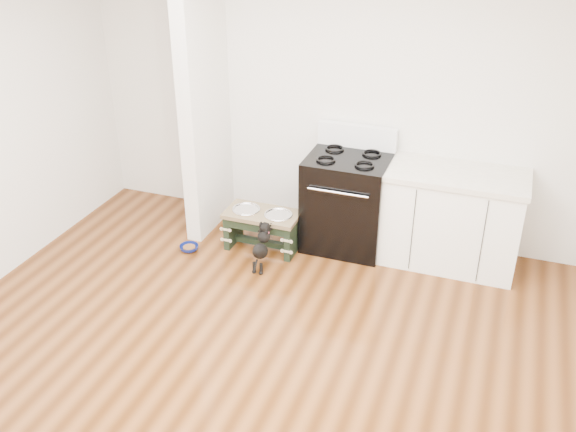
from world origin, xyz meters
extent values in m
plane|color=#45230C|center=(0.00, 0.00, 0.00)|extent=(5.00, 5.00, 0.00)
plane|color=silver|center=(0.00, 2.50, 1.35)|extent=(5.00, 0.00, 5.00)
cube|color=silver|center=(-1.18, 2.10, 1.35)|extent=(0.15, 0.80, 2.70)
cube|color=black|center=(0.25, 2.15, 0.46)|extent=(0.76, 0.65, 0.92)
cube|color=black|center=(0.25, 1.84, 0.40)|extent=(0.58, 0.02, 0.50)
cylinder|color=silver|center=(0.25, 1.80, 0.72)|extent=(0.56, 0.02, 0.02)
cube|color=white|center=(0.25, 2.43, 1.03)|extent=(0.76, 0.08, 0.22)
torus|color=black|center=(0.07, 2.01, 0.93)|extent=(0.18, 0.18, 0.02)
torus|color=black|center=(0.43, 2.01, 0.93)|extent=(0.18, 0.18, 0.02)
torus|color=black|center=(0.07, 2.29, 0.93)|extent=(0.18, 0.18, 0.02)
torus|color=black|center=(0.43, 2.29, 0.93)|extent=(0.18, 0.18, 0.02)
cube|color=white|center=(1.23, 2.18, 0.43)|extent=(1.20, 0.60, 0.86)
cube|color=beige|center=(1.23, 2.18, 0.89)|extent=(1.24, 0.64, 0.05)
cube|color=black|center=(1.23, 1.92, 0.05)|extent=(1.20, 0.06, 0.10)
cube|color=black|center=(-0.79, 1.81, 0.17)|extent=(0.06, 0.34, 0.35)
cube|color=black|center=(-0.17, 1.81, 0.17)|extent=(0.06, 0.34, 0.35)
cube|color=black|center=(-0.48, 1.66, 0.30)|extent=(0.56, 0.03, 0.09)
cube|color=black|center=(-0.48, 1.81, 0.06)|extent=(0.56, 0.06, 0.06)
cube|color=brown|center=(-0.48, 1.81, 0.37)|extent=(0.71, 0.38, 0.04)
cylinder|color=silver|center=(-0.65, 1.81, 0.37)|extent=(0.24, 0.24, 0.04)
cylinder|color=silver|center=(-0.32, 1.81, 0.37)|extent=(0.24, 0.24, 0.04)
torus|color=silver|center=(-0.65, 1.81, 0.39)|extent=(0.27, 0.27, 0.02)
torus|color=silver|center=(-0.32, 1.81, 0.39)|extent=(0.27, 0.27, 0.02)
cylinder|color=black|center=(-0.39, 1.38, 0.05)|extent=(0.03, 0.03, 0.11)
cylinder|color=black|center=(-0.32, 1.38, 0.05)|extent=(0.03, 0.03, 0.11)
sphere|color=black|center=(-0.39, 1.37, 0.01)|extent=(0.04, 0.04, 0.04)
sphere|color=black|center=(-0.32, 1.37, 0.01)|extent=(0.04, 0.04, 0.04)
ellipsoid|color=black|center=(-0.36, 1.44, 0.19)|extent=(0.12, 0.29, 0.25)
sphere|color=black|center=(-0.36, 1.53, 0.30)|extent=(0.12, 0.12, 0.12)
sphere|color=black|center=(-0.36, 1.57, 0.37)|extent=(0.10, 0.10, 0.10)
sphere|color=black|center=(-0.39, 1.64, 0.37)|extent=(0.03, 0.03, 0.03)
sphere|color=black|center=(-0.32, 1.64, 0.37)|extent=(0.03, 0.03, 0.03)
cylinder|color=black|center=(-0.36, 1.33, 0.11)|extent=(0.02, 0.08, 0.09)
torus|color=#E94458|center=(-0.36, 1.55, 0.33)|extent=(0.09, 0.06, 0.09)
imported|color=#0C1657|center=(-1.13, 1.51, 0.03)|extent=(0.24, 0.24, 0.06)
cylinder|color=brown|center=(-1.13, 1.51, 0.03)|extent=(0.12, 0.12, 0.02)
camera|label=1|loc=(1.59, -3.15, 3.22)|focal=40.00mm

